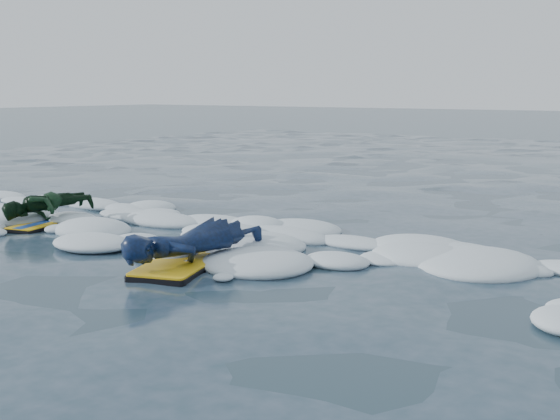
# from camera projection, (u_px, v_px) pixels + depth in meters

# --- Properties ---
(ground) EXTENTS (120.00, 120.00, 0.00)m
(ground) POSITION_uv_depth(u_px,v_px,m) (220.00, 263.00, 7.60)
(ground) COLOR #18253A
(ground) RESTS_ON ground
(foam_band) EXTENTS (12.00, 3.10, 0.30)m
(foam_band) POSITION_uv_depth(u_px,v_px,m) (274.00, 246.00, 8.44)
(foam_band) COLOR white
(foam_band) RESTS_ON ground
(prone_woman_unit) EXTENTS (0.97, 1.81, 0.46)m
(prone_woman_unit) POSITION_uv_depth(u_px,v_px,m) (191.00, 245.00, 7.40)
(prone_woman_unit) COLOR black
(prone_woman_unit) RESTS_ON ground
(prone_child_unit) EXTENTS (0.93, 1.32, 0.47)m
(prone_child_unit) POSITION_uv_depth(u_px,v_px,m) (48.00, 209.00, 9.60)
(prone_child_unit) COLOR black
(prone_child_unit) RESTS_ON ground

